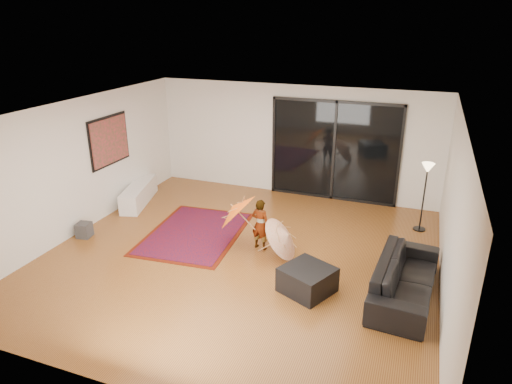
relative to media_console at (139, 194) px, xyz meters
The scene contains 17 objects.
floor 3.62m from the media_console, 25.81° to the right, with size 7.00×7.00×0.00m, color #925C28.
ceiling 4.37m from the media_console, 25.81° to the right, with size 7.00×7.00×0.00m, color white.
wall_back 3.94m from the media_console, 30.68° to the left, with size 7.00×7.00×0.00m, color silver.
wall_front 6.13m from the media_console, 57.35° to the right, with size 7.00×7.00×0.00m, color silver.
wall_left 1.95m from the media_console, 99.04° to the right, with size 7.00×7.00×0.00m, color silver.
wall_right 7.02m from the media_console, 13.11° to the right, with size 7.00×7.00×0.00m, color silver.
sliding_door 4.75m from the media_console, 24.05° to the left, with size 3.06×0.07×2.40m.
painting 1.55m from the media_console, 110.52° to the right, with size 0.04×1.28×1.08m.
media_console is the anchor object (origin of this frame).
speaker 1.94m from the media_console, 90.00° to the right, with size 0.26×0.26×0.30m, color #424244.
persian_rug 2.28m from the media_console, 26.77° to the right, with size 2.01×2.67×0.02m.
sofa 6.47m from the media_console, 16.48° to the right, with size 2.18×0.85×0.64m, color black.
ottoman 5.23m from the media_console, 25.50° to the right, with size 0.74×0.74×0.42m, color black.
floor_lamp 6.47m from the media_console, ahead, with size 0.25×0.25×1.46m.
child 3.69m from the media_console, 17.95° to the right, with size 0.37×0.24×1.00m, color #999999.
parasol_orange 3.22m from the media_console, 21.87° to the right, with size 0.73×0.90×0.90m.
parasol_white 4.31m from the media_console, 17.39° to the right, with size 0.67×0.85×0.94m.
Camera 1 is at (2.92, -6.92, 4.20)m, focal length 32.00 mm.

